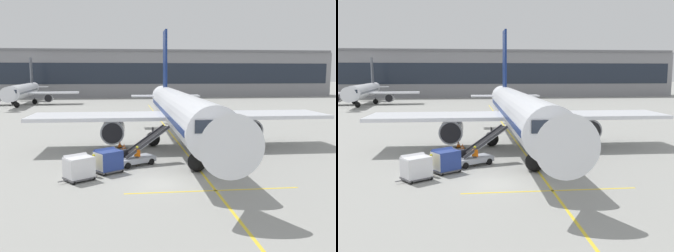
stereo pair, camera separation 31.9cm
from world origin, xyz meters
TOP-DOWN VIEW (x-y plane):
  - ground_plane at (0.00, 0.00)m, footprint 600.00×600.00m
  - parked_airplane at (3.50, 12.98)m, footprint 31.07×40.97m
  - belt_loader at (-1.35, 5.70)m, footprint 5.11×3.73m
  - baggage_cart_lead at (-3.74, 3.40)m, footprint 2.69×2.46m
  - baggage_cart_second at (-5.80, 1.45)m, footprint 2.69×2.46m
  - ground_crew_by_loader at (-4.77, 2.41)m, footprint 0.29×0.57m
  - ground_crew_by_carts at (-1.36, 5.22)m, footprint 0.53×0.37m
  - safety_cone_engine_keepout at (-2.47, 12.45)m, footprint 0.52×0.52m
  - safety_cone_wingtip at (-2.91, 13.49)m, footprint 0.62×0.62m
  - safety_cone_nose_mark at (-2.53, 11.68)m, footprint 0.53×0.53m
  - apron_guidance_line_lead_in at (3.65, 12.27)m, footprint 0.20×110.00m
  - apron_guidance_line_stop_bar at (3.49, -2.12)m, footprint 12.00×0.20m
  - terminal_building at (9.88, 102.79)m, footprint 116.78×14.86m
  - distant_airplane at (-27.58, 71.64)m, footprint 27.64×36.32m

SIDE VIEW (x-z plane):
  - ground_plane at x=0.00m, z-range 0.00..0.00m
  - apron_guidance_line_lead_in at x=3.65m, z-range 0.00..0.01m
  - apron_guidance_line_stop_bar at x=3.49m, z-range 0.00..0.01m
  - safety_cone_engine_keepout at x=-2.47m, z-range -0.01..0.59m
  - safety_cone_nose_mark at x=-2.53m, z-range -0.01..0.60m
  - safety_cone_wingtip at x=-2.91m, z-range -0.01..0.69m
  - belt_loader at x=-1.35m, z-range -0.72..2.52m
  - ground_crew_by_loader at x=-4.77m, z-range 0.13..1.87m
  - ground_crew_by_carts at x=-1.36m, z-range 0.13..1.87m
  - baggage_cart_lead at x=-3.74m, z-range 0.04..1.96m
  - baggage_cart_second at x=-5.80m, z-range 0.04..1.96m
  - distant_airplane at x=-27.58m, z-range -2.81..9.51m
  - parked_airplane at x=3.50m, z-range -3.17..10.87m
  - terminal_building at x=9.88m, z-range -0.05..15.45m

